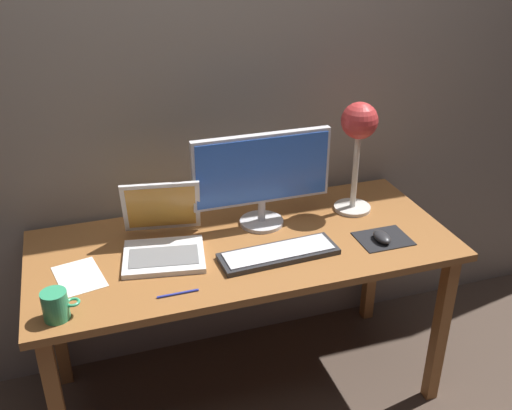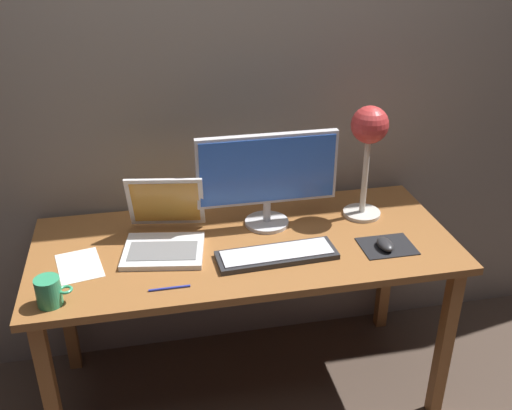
{
  "view_description": "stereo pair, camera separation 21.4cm",
  "coord_description": "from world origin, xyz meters",
  "px_view_note": "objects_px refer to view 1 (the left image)",
  "views": [
    {
      "loc": [
        -0.55,
        -1.86,
        1.9
      ],
      "look_at": [
        0.03,
        -0.05,
        0.92
      ],
      "focal_mm": 41.49,
      "sensor_mm": 36.0,
      "label": 1
    },
    {
      "loc": [
        -0.35,
        -1.91,
        1.9
      ],
      "look_at": [
        0.03,
        -0.05,
        0.92
      ],
      "focal_mm": 41.49,
      "sensor_mm": 36.0,
      "label": 2
    }
  ],
  "objects_px": {
    "laptop": "(163,232)",
    "pen": "(178,294)",
    "keyboard_main": "(279,253)",
    "coffee_mug": "(56,305)",
    "desk_lamp": "(359,132)",
    "mouse": "(382,237)",
    "monitor": "(262,174)"
  },
  "relations": [
    {
      "from": "laptop",
      "to": "pen",
      "type": "height_order",
      "value": "laptop"
    },
    {
      "from": "keyboard_main",
      "to": "coffee_mug",
      "type": "bearing_deg",
      "value": -170.87
    },
    {
      "from": "desk_lamp",
      "to": "mouse",
      "type": "bearing_deg",
      "value": -92.49
    },
    {
      "from": "keyboard_main",
      "to": "laptop",
      "type": "relative_size",
      "value": 1.22
    },
    {
      "from": "monitor",
      "to": "mouse",
      "type": "bearing_deg",
      "value": -35.13
    },
    {
      "from": "mouse",
      "to": "pen",
      "type": "bearing_deg",
      "value": -173.16
    },
    {
      "from": "pen",
      "to": "coffee_mug",
      "type": "bearing_deg",
      "value": -179.11
    },
    {
      "from": "laptop",
      "to": "pen",
      "type": "bearing_deg",
      "value": -91.53
    },
    {
      "from": "pen",
      "to": "mouse",
      "type": "bearing_deg",
      "value": 6.84
    },
    {
      "from": "monitor",
      "to": "mouse",
      "type": "xyz_separation_m",
      "value": [
        0.39,
        -0.28,
        -0.2
      ]
    },
    {
      "from": "keyboard_main",
      "to": "pen",
      "type": "bearing_deg",
      "value": -163.32
    },
    {
      "from": "monitor",
      "to": "coffee_mug",
      "type": "xyz_separation_m",
      "value": [
        -0.8,
        -0.38,
        -0.17
      ]
    },
    {
      "from": "coffee_mug",
      "to": "mouse",
      "type": "bearing_deg",
      "value": 4.94
    },
    {
      "from": "coffee_mug",
      "to": "pen",
      "type": "height_order",
      "value": "coffee_mug"
    },
    {
      "from": "keyboard_main",
      "to": "desk_lamp",
      "type": "relative_size",
      "value": 0.96
    },
    {
      "from": "keyboard_main",
      "to": "desk_lamp",
      "type": "xyz_separation_m",
      "value": [
        0.42,
        0.25,
        0.33
      ]
    },
    {
      "from": "coffee_mug",
      "to": "keyboard_main",
      "type": "bearing_deg",
      "value": 9.13
    },
    {
      "from": "mouse",
      "to": "pen",
      "type": "distance_m",
      "value": 0.81
    },
    {
      "from": "desk_lamp",
      "to": "monitor",
      "type": "bearing_deg",
      "value": 179.97
    },
    {
      "from": "monitor",
      "to": "keyboard_main",
      "type": "bearing_deg",
      "value": -94.38
    },
    {
      "from": "laptop",
      "to": "coffee_mug",
      "type": "distance_m",
      "value": 0.5
    },
    {
      "from": "desk_lamp",
      "to": "coffee_mug",
      "type": "bearing_deg",
      "value": -162.53
    },
    {
      "from": "laptop",
      "to": "coffee_mug",
      "type": "xyz_separation_m",
      "value": [
        -0.39,
        -0.31,
        -0.02
      ]
    },
    {
      "from": "mouse",
      "to": "pen",
      "type": "relative_size",
      "value": 0.69
    },
    {
      "from": "coffee_mug",
      "to": "pen",
      "type": "bearing_deg",
      "value": 0.89
    },
    {
      "from": "keyboard_main",
      "to": "coffee_mug",
      "type": "relative_size",
      "value": 3.84
    },
    {
      "from": "keyboard_main",
      "to": "mouse",
      "type": "bearing_deg",
      "value": -3.11
    },
    {
      "from": "pen",
      "to": "monitor",
      "type": "bearing_deg",
      "value": 41.73
    },
    {
      "from": "monitor",
      "to": "coffee_mug",
      "type": "bearing_deg",
      "value": -154.64
    },
    {
      "from": "laptop",
      "to": "pen",
      "type": "xyz_separation_m",
      "value": [
        -0.01,
        -0.31,
        -0.06
      ]
    },
    {
      "from": "coffee_mug",
      "to": "monitor",
      "type": "bearing_deg",
      "value": 25.36
    },
    {
      "from": "desk_lamp",
      "to": "mouse",
      "type": "xyz_separation_m",
      "value": [
        -0.01,
        -0.28,
        -0.33
      ]
    }
  ]
}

